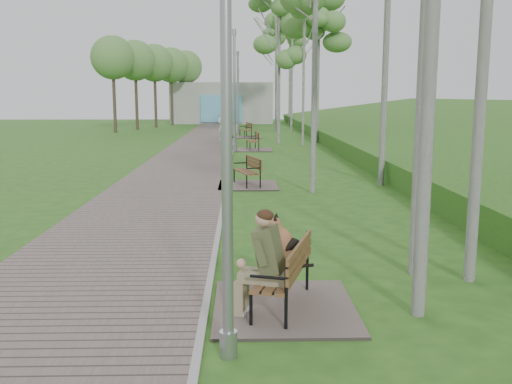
{
  "coord_description": "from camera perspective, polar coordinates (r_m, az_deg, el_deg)",
  "views": [
    {
      "loc": [
        0.49,
        -7.11,
        2.75
      ],
      "look_at": [
        0.72,
        2.51,
        1.12
      ],
      "focal_mm": 40.0,
      "sensor_mm": 36.0,
      "label": 1
    }
  ],
  "objects": [
    {
      "name": "embankment",
      "position": [
        29.58,
        21.56,
        3.62
      ],
      "size": [
        14.0,
        70.0,
        1.6
      ],
      "primitive_type": "cube",
      "color": "#448126",
      "rests_on": "ground"
    },
    {
      "name": "bench_third",
      "position": [
        29.07,
        -0.32,
        4.62
      ],
      "size": [
        1.88,
        2.09,
        1.15
      ],
      "color": "#685A54",
      "rests_on": "ground"
    },
    {
      "name": "birch_distant_a",
      "position": [
        44.08,
        2.03,
        15.62
      ],
      "size": [
        2.59,
        2.59,
        9.37
      ],
      "color": "silver",
      "rests_on": "ground"
    },
    {
      "name": "kerb",
      "position": [
        28.75,
        -2.37,
        4.18
      ],
      "size": [
        0.1,
        67.0,
        0.05
      ],
      "primitive_type": "cube",
      "color": "#999993",
      "rests_on": "ground"
    },
    {
      "name": "birch_mid_c",
      "position": [
        31.91,
        4.83,
        15.16
      ],
      "size": [
        2.28,
        2.28,
        7.44
      ],
      "color": "silver",
      "rests_on": "ground"
    },
    {
      "name": "lamp_post_second",
      "position": [
        28.17,
        -2.17,
        9.62
      ],
      "size": [
        0.23,
        0.23,
        5.89
      ],
      "color": "gray",
      "rests_on": "ground"
    },
    {
      "name": "lamp_post_third",
      "position": [
        40.84,
        -1.82,
        9.57
      ],
      "size": [
        0.22,
        0.22,
        5.79
      ],
      "color": "gray",
      "rests_on": "ground"
    },
    {
      "name": "building_north",
      "position": [
        58.12,
        -3.4,
        8.87
      ],
      "size": [
        10.0,
        5.2,
        4.0
      ],
      "color": "#9E9E99",
      "rests_on": "ground"
    },
    {
      "name": "bench_main",
      "position": [
        7.42,
        2.17,
        -8.48
      ],
      "size": [
        1.83,
        2.03,
        1.6
      ],
      "color": "#685A54",
      "rests_on": "ground"
    },
    {
      "name": "birch_distant_b",
      "position": [
        55.55,
        3.44,
        15.94
      ],
      "size": [
        2.92,
        2.92,
        11.3
      ],
      "color": "silver",
      "rests_on": "ground"
    },
    {
      "name": "pedestrian_near",
      "position": [
        34.93,
        -3.35,
        6.59
      ],
      "size": [
        0.78,
        0.67,
        1.82
      ],
      "primitive_type": "imported",
      "rotation": [
        0.0,
        0.0,
        2.72
      ],
      "color": "white",
      "rests_on": "ground"
    },
    {
      "name": "bench_second",
      "position": [
        17.51,
        -0.92,
        1.26
      ],
      "size": [
        1.79,
        1.99,
        1.1
      ],
      "color": "#685A54",
      "rests_on": "ground"
    },
    {
      "name": "lamp_post_near",
      "position": [
        5.72,
        -2.95,
        5.37
      ],
      "size": [
        0.19,
        0.19,
        4.99
      ],
      "color": "gray",
      "rests_on": "ground"
    },
    {
      "name": "birch_far_a",
      "position": [
        34.18,
        6.28,
        16.83
      ],
      "size": [
        2.88,
        2.88,
        9.0
      ],
      "color": "silver",
      "rests_on": "ground"
    },
    {
      "name": "bench_far",
      "position": [
        37.97,
        -1.04,
        5.82
      ],
      "size": [
        1.97,
        2.19,
        1.21
      ],
      "color": "#685A54",
      "rests_on": "ground"
    },
    {
      "name": "lamp_post_far",
      "position": [
        56.61,
        -1.76,
        9.35
      ],
      "size": [
        0.21,
        0.21,
        5.31
      ],
      "color": "gray",
      "rests_on": "ground"
    },
    {
      "name": "birch_far_c",
      "position": [
        45.73,
        3.65,
        16.23
      ],
      "size": [
        2.77,
        2.77,
        10.22
      ],
      "color": "silver",
      "rests_on": "ground"
    },
    {
      "name": "walkway",
      "position": [
        28.83,
        -5.86,
        4.14
      ],
      "size": [
        3.5,
        67.0,
        0.04
      ],
      "primitive_type": "cube",
      "color": "#685A54",
      "rests_on": "ground"
    },
    {
      "name": "ground",
      "position": [
        7.64,
        -5.06,
        -11.52
      ],
      "size": [
        120.0,
        120.0,
        0.0
      ],
      "primitive_type": "plane",
      "color": "#2B531B",
      "rests_on": "ground"
    }
  ]
}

